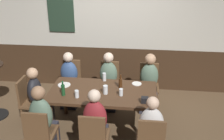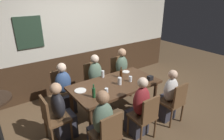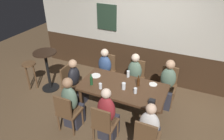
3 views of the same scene
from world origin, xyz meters
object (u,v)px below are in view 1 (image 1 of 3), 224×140
Objects in this scene: beer_bottle_brown at (120,83)px; beer_bottle_green at (63,90)px; person_left_far at (69,84)px; tumbler_water at (104,77)px; condiment_caddy at (145,100)px; plate_white_large at (64,85)px; chair_right_near at (151,140)px; person_right_far at (149,87)px; chair_left_near at (40,132)px; chair_mid_far at (109,81)px; chair_left_far at (71,79)px; person_mid_near at (96,130)px; chair_right_far at (149,83)px; plate_white_small at (137,84)px; chair_head_west at (29,99)px; person_right_near at (150,135)px; beer_glass_tall at (121,93)px; person_mid_far at (108,85)px; pint_glass_amber at (77,94)px; person_left_near at (44,126)px; chair_mid_near at (94,136)px; pint_glass_pale at (105,90)px; person_head_west at (39,102)px.

beer_bottle_green is at bearing -157.60° from beer_bottle_brown.
tumbler_water is at bearing -23.26° from person_left_far.
plate_white_large is at bearing 162.76° from condiment_caddy.
person_right_far is at bearing 90.00° from chair_right_near.
chair_mid_far is (0.78, 1.76, 0.00)m from chair_left_near.
chair_left_far is 0.76× the size of person_mid_near.
chair_right_far reaches higher than plate_white_small.
person_mid_near reaches higher than chair_head_west.
person_right_near reaches higher than beer_bottle_brown.
beer_glass_tall is at bearing 35.01° from chair_left_near.
chair_left_near is at bearing 180.00° from chair_right_near.
beer_glass_tall is 0.78× the size of tumbler_water.
beer_bottle_green is at bearing -79.40° from person_left_far.
person_right_far is (0.00, 1.60, -0.01)m from chair_right_near.
person_mid_far reaches higher than pint_glass_amber.
chair_right_far is 1.00× the size of chair_left_near.
chair_mid_far is at bearing 60.80° from beer_bottle_green.
person_mid_far is (0.78, 1.44, -0.01)m from person_left_near.
beer_bottle_brown is at bearing 74.85° from chair_mid_near.
chair_right_near is at bearing -66.02° from chair_mid_far.
beer_bottle_brown is (1.07, 0.88, 0.34)m from person_left_near.
pint_glass_pale reaches higher than chair_head_west.
person_right_far reaches higher than person_right_near.
person_left_near reaches higher than chair_left_near.
pint_glass_amber is at bearing -111.11° from person_mid_far.
chair_mid_far is (0.00, 1.76, 0.00)m from chair_mid_near.
person_left_far is at bearing 152.21° from beer_bottle_brown.
person_mid_far reaches higher than condiment_caddy.
person_right_far is (0.00, -0.16, -0.01)m from chair_right_far.
tumbler_water reaches higher than plate_white_small.
chair_mid_far is at bearing 180.00° from chair_right_far.
person_right_near reaches higher than chair_head_west.
plate_white_large is (-0.70, -0.75, 0.25)m from chair_mid_far.
condiment_caddy is (0.69, -1.02, 0.30)m from person_mid_far.
chair_left_near is 7.19× the size of pint_glass_amber.
person_left_near is 1.44m from person_left_far.
beer_glass_tall is at bearing -119.04° from plate_white_small.
person_right_far is 0.83m from beer_bottle_brown.
person_left_near is at bearing -124.15° from tumbler_water.
beer_bottle_green is at bearing 132.30° from chair_mid_near.
person_mid_far is (-0.00, -0.16, -0.01)m from chair_mid_far.
tumbler_water is at bearing 59.35° from chair_left_near.
beer_bottle_brown is at bearing -131.79° from person_right_far.
chair_left_far is 0.79× the size of person_left_far.
chair_head_west is at bearing 176.51° from pint_glass_pale.
chair_right_near is 1.25m from plate_white_small.
chair_mid_near reaches higher than plate_white_large.
plate_white_small is (1.34, 1.20, 0.25)m from chair_left_near.
person_right_near is at bearing -77.56° from plate_white_small.
beer_glass_tall is (1.45, -0.11, 0.33)m from person_head_west.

